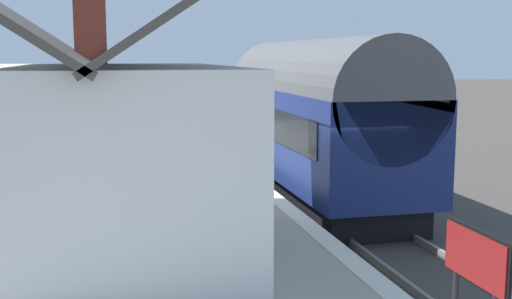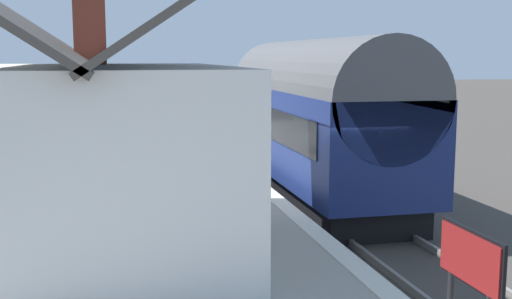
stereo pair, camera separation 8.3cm
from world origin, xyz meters
TOP-DOWN VIEW (x-y plane):
  - ground_plane at (0.00, 0.00)m, footprint 160.00×160.00m
  - platform at (0.00, 4.05)m, footprint 32.00×6.10m
  - platform_edge_coping at (0.00, 1.18)m, footprint 32.00×0.36m
  - rail_near at (0.00, -1.62)m, footprint 52.00×0.08m
  - rail_far at (0.00, -0.18)m, footprint 52.00×0.08m
  - train at (3.64, -0.90)m, footprint 9.78×2.73m
  - station_building at (-2.40, 4.87)m, footprint 6.50×4.58m
  - bench_by_lamp at (6.55, 3.51)m, footprint 1.40×0.44m
  - planter_under_sign at (11.98, 4.16)m, footprint 0.40×0.40m
  - planter_corner_building at (8.72, 6.31)m, footprint 0.57×0.57m
  - station_sign_board at (-8.07, 1.64)m, footprint 0.96×0.06m

SIDE VIEW (x-z plane):
  - ground_plane at x=0.00m, z-range 0.00..0.00m
  - rail_near at x=0.00m, z-range 0.00..0.14m
  - rail_far at x=0.00m, z-range 0.00..0.14m
  - platform at x=0.00m, z-range 0.00..0.87m
  - platform_edge_coping at x=0.00m, z-range 0.87..0.88m
  - planter_under_sign at x=11.98m, z-range 0.88..1.59m
  - planter_corner_building at x=8.72m, z-range 0.86..1.73m
  - bench_by_lamp at x=6.55m, z-range 0.90..1.78m
  - station_sign_board at x=-8.07m, z-range 1.27..2.84m
  - train at x=3.64m, z-range 0.06..4.38m
  - station_building at x=-2.40m, z-range -0.28..5.13m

